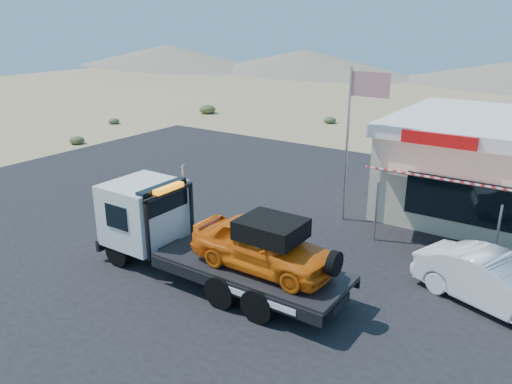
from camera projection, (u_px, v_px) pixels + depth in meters
ground at (180, 230)px, 19.11m from camera, size 120.00×120.00×0.00m
asphalt_lot at (266, 217)px, 20.39m from camera, size 32.00×24.00×0.02m
tow_truck at (210, 236)px, 14.97m from camera, size 8.22×2.44×2.75m
white_sedan at (496, 283)px, 13.75m from camera, size 4.75×2.95×1.48m
flagpole at (354, 128)px, 18.78m from camera, size 1.55×0.10×6.00m
desert_scrub at (133, 133)px, 34.20m from camera, size 21.69×34.25×0.76m
distant_hills at (405, 66)px, 66.81m from camera, size 126.00×48.00×4.20m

